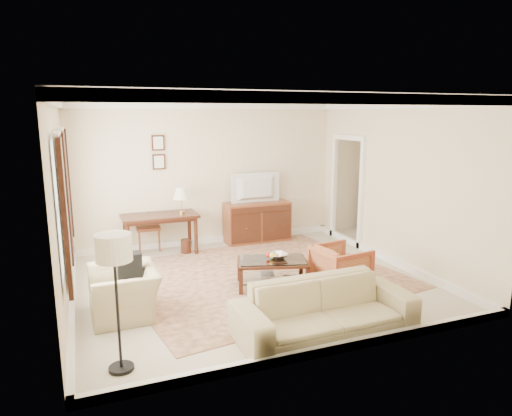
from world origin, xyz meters
TOP-DOWN VIEW (x-y plane):
  - room_shell at (0.00, 0.00)m, footprint 5.51×5.01m
  - annex_bedroom at (4.49, 1.15)m, footprint 3.00×2.70m
  - window_front at (-2.70, -0.70)m, footprint 0.12×1.56m
  - window_rear at (-2.70, 0.90)m, footprint 0.12×1.56m
  - doorway at (2.71, 1.50)m, footprint 0.10×1.12m
  - rug at (0.22, 0.19)m, footprint 4.78×4.27m
  - writing_desk at (-1.11, 2.04)m, footprint 1.43×0.71m
  - desk_chair at (-1.30, 2.39)m, footprint 0.53×0.53m
  - desk_lamp at (-0.68, 2.04)m, footprint 0.32×0.32m
  - framed_prints at (-1.01, 2.47)m, footprint 0.25×0.04m
  - sideboard at (0.96, 2.21)m, footprint 1.37×0.53m
  - tv at (0.96, 2.19)m, footprint 1.02×0.58m
  - coffee_table at (0.23, -0.34)m, footprint 1.21×0.91m
  - fruit_bowl at (0.34, -0.31)m, footprint 0.42×0.42m
  - book_a at (0.09, -0.18)m, footprint 0.28×0.12m
  - book_b at (0.35, -0.46)m, footprint 0.25×0.17m
  - striped_armchair at (1.18, -0.78)m, footprint 0.78×0.82m
  - club_armchair at (-2.03, -0.55)m, footprint 0.67×1.01m
  - backpack at (-1.94, -0.44)m, footprint 0.23×0.32m
  - sofa at (0.22, -2.00)m, footprint 2.26×0.70m
  - floor_lamp at (-2.21, -1.94)m, footprint 0.37×0.37m

SIDE VIEW (x-z plane):
  - rug at x=0.22m, z-range 0.00..0.01m
  - book_b at x=0.35m, z-range -0.02..0.36m
  - book_a at x=0.09m, z-range -0.01..0.37m
  - annex_bedroom at x=4.49m, z-range -1.11..1.79m
  - coffee_table at x=0.23m, z-range 0.12..0.57m
  - striped_armchair at x=1.18m, z-range 0.00..0.76m
  - sideboard at x=0.96m, z-range 0.00..0.85m
  - club_armchair at x=-2.03m, z-range 0.00..0.87m
  - sofa at x=0.22m, z-range 0.00..0.88m
  - fruit_bowl at x=0.34m, z-range 0.45..0.56m
  - desk_chair at x=-1.30m, z-range 0.00..1.05m
  - writing_desk at x=-1.11m, z-range 0.28..1.06m
  - backpack at x=-1.94m, z-range 0.48..0.88m
  - desk_lamp at x=-0.68m, z-range 0.78..1.28m
  - doorway at x=2.71m, z-range -0.05..2.20m
  - floor_lamp at x=-2.21m, z-range 0.50..1.99m
  - tv at x=0.96m, z-range 1.29..1.42m
  - window_front at x=-2.70m, z-range 0.65..2.45m
  - window_rear at x=-2.70m, z-range 0.65..2.45m
  - framed_prints at x=-1.01m, z-range 1.60..2.28m
  - room_shell at x=0.00m, z-range 1.02..3.93m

